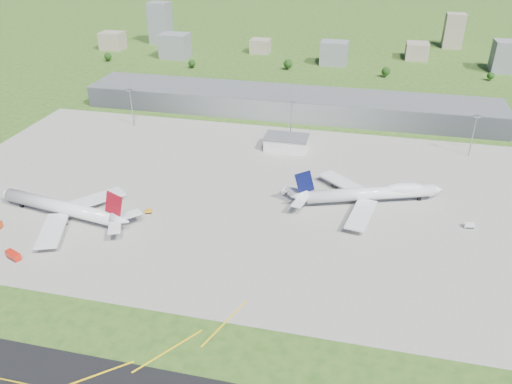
% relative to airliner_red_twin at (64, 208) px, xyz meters
% --- Properties ---
extents(ground, '(1400.00, 1400.00, 0.00)m').
position_rel_airliner_red_twin_xyz_m(ground, '(79.63, 154.38, -5.62)').
color(ground, '#2A4F18').
rests_on(ground, ground).
extents(apron, '(360.00, 190.00, 0.08)m').
position_rel_airliner_red_twin_xyz_m(apron, '(89.63, 44.38, -5.58)').
color(apron, gray).
rests_on(apron, ground).
extents(terminal, '(300.00, 42.00, 15.00)m').
position_rel_airliner_red_twin_xyz_m(terminal, '(79.63, 169.38, 1.88)').
color(terminal, gray).
rests_on(terminal, ground).
extents(ops_building, '(26.00, 16.00, 8.00)m').
position_rel_airliner_red_twin_xyz_m(ops_building, '(89.63, 104.38, -1.62)').
color(ops_building, silver).
rests_on(ops_building, ground).
extents(mast_west, '(3.50, 2.00, 25.90)m').
position_rel_airliner_red_twin_xyz_m(mast_west, '(-20.37, 119.38, 12.09)').
color(mast_west, gray).
rests_on(mast_west, ground).
extents(mast_center, '(3.50, 2.00, 25.90)m').
position_rel_airliner_red_twin_xyz_m(mast_center, '(89.63, 119.38, 12.09)').
color(mast_center, gray).
rests_on(mast_center, ground).
extents(mast_east, '(3.50, 2.00, 25.90)m').
position_rel_airliner_red_twin_xyz_m(mast_east, '(199.63, 119.38, 12.09)').
color(mast_east, gray).
rests_on(mast_east, ground).
extents(airliner_red_twin, '(76.68, 59.16, 21.09)m').
position_rel_airliner_red_twin_xyz_m(airliner_red_twin, '(0.00, 0.00, 0.00)').
color(airliner_red_twin, silver).
rests_on(airliner_red_twin, ground).
extents(airliner_blue_quad, '(76.54, 58.53, 20.66)m').
position_rel_airliner_red_twin_xyz_m(airliner_blue_quad, '(142.57, 47.43, 0.12)').
color(airliner_blue_quad, silver).
rests_on(airliner_blue_quad, ground).
extents(fire_truck, '(7.99, 5.37, 3.34)m').
position_rel_airliner_red_twin_xyz_m(fire_truck, '(-3.88, -34.23, -3.95)').
color(fire_truck, red).
rests_on(fire_truck, ground).
extents(tug_yellow, '(4.15, 3.36, 1.80)m').
position_rel_airliner_red_twin_xyz_m(tug_yellow, '(36.97, 13.41, -4.68)').
color(tug_yellow, orange).
rests_on(tug_yellow, ground).
extents(van_white_near, '(3.22, 5.15, 2.45)m').
position_rel_airliner_red_twin_xyz_m(van_white_near, '(98.76, 48.05, -4.38)').
color(van_white_near, white).
rests_on(van_white_near, ground).
extents(van_white_far, '(4.98, 2.98, 2.42)m').
position_rel_airliner_red_twin_xyz_m(van_white_far, '(188.74, 35.00, -4.39)').
color(van_white_far, silver).
rests_on(van_white_far, ground).
extents(bldg_far_w, '(24.00, 20.00, 18.00)m').
position_rel_airliner_red_twin_xyz_m(bldg_far_w, '(-140.37, 324.38, 3.38)').
color(bldg_far_w, gray).
rests_on(bldg_far_w, ground).
extents(bldg_w, '(28.00, 22.00, 24.00)m').
position_rel_airliner_red_twin_xyz_m(bldg_w, '(-60.37, 304.38, 6.38)').
color(bldg_w, slate).
rests_on(bldg_w, ground).
extents(bldg_cw, '(20.00, 18.00, 14.00)m').
position_rel_airliner_red_twin_xyz_m(bldg_cw, '(19.63, 344.38, 1.38)').
color(bldg_cw, gray).
rests_on(bldg_cw, ground).
extents(bldg_c, '(26.00, 20.00, 22.00)m').
position_rel_airliner_red_twin_xyz_m(bldg_c, '(99.63, 314.38, 5.38)').
color(bldg_c, slate).
rests_on(bldg_c, ground).
extents(bldg_ce, '(22.00, 24.00, 16.00)m').
position_rel_airliner_red_twin_xyz_m(bldg_ce, '(179.63, 354.38, 2.38)').
color(bldg_ce, gray).
rests_on(bldg_ce, ground).
extents(bldg_e, '(30.00, 22.00, 28.00)m').
position_rel_airliner_red_twin_xyz_m(bldg_e, '(259.63, 324.38, 8.38)').
color(bldg_e, slate).
rests_on(bldg_e, ground).
extents(bldg_tall_w, '(22.00, 20.00, 44.00)m').
position_rel_airliner_red_twin_xyz_m(bldg_tall_w, '(-100.37, 364.38, 16.38)').
color(bldg_tall_w, slate).
rests_on(bldg_tall_w, ground).
extents(bldg_tall_e, '(20.00, 18.00, 36.00)m').
position_rel_airliner_red_twin_xyz_m(bldg_tall_e, '(219.63, 414.38, 12.38)').
color(bldg_tall_e, gray).
rests_on(bldg_tall_e, ground).
extents(tree_far_w, '(7.20, 7.20, 8.80)m').
position_rel_airliner_red_twin_xyz_m(tree_far_w, '(-120.37, 274.38, -0.43)').
color(tree_far_w, '#382314').
rests_on(tree_far_w, ground).
extents(tree_w, '(6.75, 6.75, 8.25)m').
position_rel_airliner_red_twin_xyz_m(tree_w, '(-30.37, 269.38, -0.76)').
color(tree_w, '#382314').
rests_on(tree_w, ground).
extents(tree_c, '(8.10, 8.10, 9.90)m').
position_rel_airliner_red_twin_xyz_m(tree_c, '(59.63, 284.38, 0.22)').
color(tree_c, '#382314').
rests_on(tree_c, ground).
extents(tree_e, '(7.65, 7.65, 9.35)m').
position_rel_airliner_red_twin_xyz_m(tree_e, '(149.63, 279.38, -0.11)').
color(tree_e, '#382314').
rests_on(tree_e, ground).
extents(tree_far_e, '(6.30, 6.30, 7.70)m').
position_rel_airliner_red_twin_xyz_m(tree_far_e, '(239.63, 289.38, -1.08)').
color(tree_far_e, '#382314').
rests_on(tree_far_e, ground).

